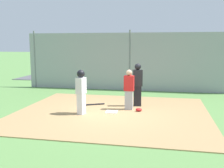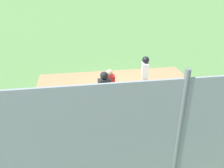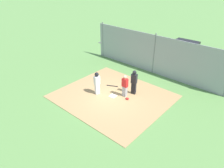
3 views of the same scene
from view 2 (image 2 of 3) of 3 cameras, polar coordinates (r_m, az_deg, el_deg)
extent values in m
plane|color=#5B8947|center=(9.59, 2.39, -3.99)|extent=(140.00, 140.00, 0.00)
cube|color=#A88456|center=(9.58, 2.39, -3.91)|extent=(7.20, 6.40, 0.03)
cube|color=white|center=(9.57, 2.39, -3.78)|extent=(0.47, 0.47, 0.02)
cube|color=#9E9EA3|center=(8.84, -0.61, -3.71)|extent=(0.30, 0.23, 0.75)
cube|color=red|center=(8.53, -0.63, 0.23)|extent=(0.39, 0.27, 0.59)
sphere|color=tan|center=(8.37, -0.65, 2.79)|extent=(0.23, 0.23, 0.23)
cube|color=black|center=(8.21, -1.79, -5.78)|extent=(0.34, 0.27, 0.84)
cube|color=#232328|center=(7.85, -1.86, -1.05)|extent=(0.42, 0.33, 0.67)
sphere|color=black|center=(7.66, -1.91, 2.06)|extent=(0.26, 0.26, 0.26)
cube|color=silver|center=(10.04, 7.76, -0.19)|extent=(0.27, 0.34, 0.75)
cube|color=silver|center=(9.77, 7.99, 3.39)|extent=(0.33, 0.42, 0.60)
sphere|color=tan|center=(9.63, 8.14, 5.69)|extent=(0.24, 0.24, 0.24)
sphere|color=black|center=(9.62, 8.15, 5.80)|extent=(0.29, 0.29, 0.29)
cylinder|color=black|center=(8.95, 9.56, -6.26)|extent=(0.78, 0.44, 0.06)
ellipsoid|color=red|center=(9.14, -3.38, -4.95)|extent=(0.24, 0.20, 0.12)
cube|color=#93999E|center=(4.72, 15.02, -16.67)|extent=(12.00, 0.05, 3.20)
cylinder|color=slate|center=(4.67, 15.13, -15.98)|extent=(0.10, 0.10, 3.35)
camera|label=1|loc=(17.87, -10.14, 18.19)|focal=42.40mm
camera|label=3|loc=(18.94, -34.07, 31.32)|focal=34.04mm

